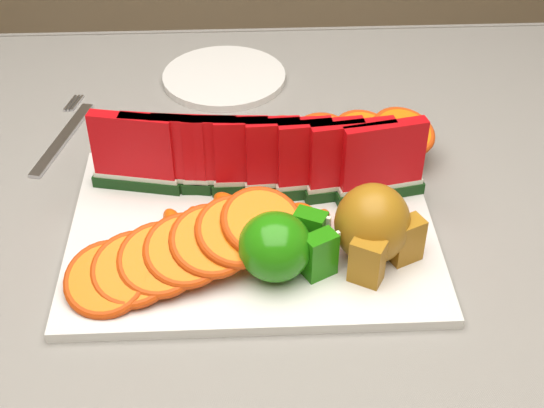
{
  "coord_description": "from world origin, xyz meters",
  "views": [
    {
      "loc": [
        0.09,
        -0.63,
        1.31
      ],
      "look_at": [
        0.12,
        -0.01,
        0.81
      ],
      "focal_mm": 50.0,
      "sensor_mm": 36.0,
      "label": 1
    }
  ],
  "objects_px": {
    "platter": "(253,230)",
    "fork": "(64,135)",
    "apple_cluster": "(282,246)",
    "side_plate": "(224,77)",
    "pear_cluster": "(374,227)"
  },
  "relations": [
    {
      "from": "platter",
      "to": "fork",
      "type": "bearing_deg",
      "value": 139.67
    },
    {
      "from": "pear_cluster",
      "to": "fork",
      "type": "distance_m",
      "value": 0.45
    },
    {
      "from": "platter",
      "to": "fork",
      "type": "distance_m",
      "value": 0.32
    },
    {
      "from": "apple_cluster",
      "to": "fork",
      "type": "relative_size",
      "value": 0.55
    },
    {
      "from": "apple_cluster",
      "to": "fork",
      "type": "bearing_deg",
      "value": 134.4
    },
    {
      "from": "platter",
      "to": "apple_cluster",
      "type": "relative_size",
      "value": 3.78
    },
    {
      "from": "apple_cluster",
      "to": "side_plate",
      "type": "xyz_separation_m",
      "value": [
        -0.06,
        0.42,
        -0.04
      ]
    },
    {
      "from": "platter",
      "to": "side_plate",
      "type": "xyz_separation_m",
      "value": [
        -0.03,
        0.35,
        -0.0
      ]
    },
    {
      "from": "apple_cluster",
      "to": "pear_cluster",
      "type": "xyz_separation_m",
      "value": [
        0.1,
        0.02,
        0.01
      ]
    },
    {
      "from": "pear_cluster",
      "to": "fork",
      "type": "bearing_deg",
      "value": 144.82
    },
    {
      "from": "platter",
      "to": "apple_cluster",
      "type": "height_order",
      "value": "apple_cluster"
    },
    {
      "from": "side_plate",
      "to": "fork",
      "type": "height_order",
      "value": "side_plate"
    },
    {
      "from": "platter",
      "to": "pear_cluster",
      "type": "xyz_separation_m",
      "value": [
        0.12,
        -0.05,
        0.04
      ]
    },
    {
      "from": "platter",
      "to": "side_plate",
      "type": "height_order",
      "value": "platter"
    },
    {
      "from": "side_plate",
      "to": "fork",
      "type": "relative_size",
      "value": 1.13
    }
  ]
}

